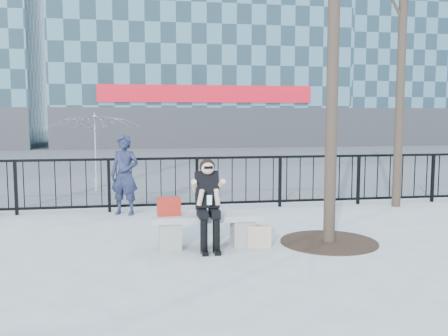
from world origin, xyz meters
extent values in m
plane|color=gray|center=(0.00, 0.00, 0.00)|extent=(120.00, 120.00, 0.00)
cube|color=#474747|center=(0.00, 15.00, 0.00)|extent=(60.00, 23.00, 0.01)
cube|color=black|center=(0.00, 3.00, 1.08)|extent=(14.00, 0.05, 0.05)
cube|color=black|center=(0.00, 3.00, 0.12)|extent=(14.00, 0.05, 0.05)
cube|color=#2D2D30|center=(3.00, 21.96, 1.20)|extent=(18.00, 0.08, 2.40)
cube|color=red|center=(3.00, 21.90, 3.20)|extent=(12.60, 0.12, 1.00)
cube|color=slate|center=(20.00, 27.00, 10.00)|extent=(16.00, 10.00, 20.00)
cylinder|color=black|center=(4.50, 2.60, 3.50)|extent=(0.18, 0.18, 7.00)
cylinder|color=black|center=(1.90, -0.10, 0.01)|extent=(1.50, 1.50, 0.02)
cube|color=slate|center=(-0.55, 0.00, 0.20)|extent=(0.32, 0.38, 0.40)
cube|color=slate|center=(0.55, 0.00, 0.20)|extent=(0.32, 0.38, 0.40)
cube|color=gray|center=(0.00, 0.00, 0.45)|extent=(1.65, 0.46, 0.09)
cube|color=#A41D14|center=(-0.56, 0.02, 0.63)|extent=(0.35, 0.19, 0.28)
cube|color=tan|center=(0.77, -0.19, 0.17)|extent=(0.37, 0.20, 0.33)
imported|color=black|center=(-1.28, 2.68, 0.79)|extent=(0.68, 0.58, 1.59)
imported|color=gold|center=(-2.10, 5.78, 1.04)|extent=(2.74, 2.77, 2.07)
camera|label=1|loc=(-0.98, -7.30, 1.98)|focal=40.00mm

